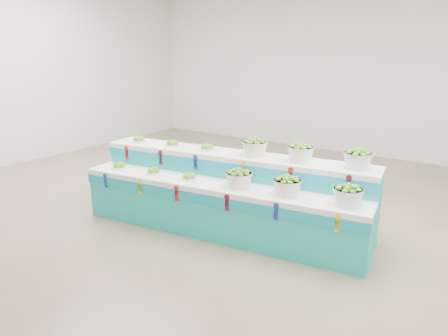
{
  "coord_description": "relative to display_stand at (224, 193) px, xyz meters",
  "views": [
    {
      "loc": [
        3.63,
        -4.58,
        2.39
      ],
      "look_at": [
        0.64,
        -0.3,
        0.87
      ],
      "focal_mm": 32.54,
      "sensor_mm": 36.0,
      "label": 1
    }
  ],
  "objects": [
    {
      "name": "basket_upper_mid",
      "position": [
        0.93,
        0.38,
        0.63
      ],
      "size": [
        0.38,
        0.38,
        0.24
      ],
      "primitive_type": null,
      "rotation": [
        0.0,
        0.0,
        0.14
      ],
      "color": "silver",
      "rests_on": "display_stand"
    },
    {
      "name": "display_stand",
      "position": [
        0.0,
        0.0,
        0.0
      ],
      "size": [
        4.08,
        1.57,
        1.02
      ],
      "primitive_type": null,
      "rotation": [
        0.0,
        0.0,
        0.14
      ],
      "color": "#1DB1AF",
      "rests_on": "ground"
    },
    {
      "name": "basket_lower_left",
      "position": [
        0.37,
        -0.2,
        0.33
      ],
      "size": [
        0.38,
        0.38,
        0.24
      ],
      "primitive_type": null,
      "rotation": [
        0.0,
        0.0,
        0.14
      ],
      "color": "silver",
      "rests_on": "display_stand"
    },
    {
      "name": "plate_upper_mid",
      "position": [
        -1.01,
        0.11,
        0.56
      ],
      "size": [
        0.25,
        0.25,
        0.1
      ],
      "primitive_type": "cylinder",
      "rotation": [
        0.0,
        0.0,
        0.14
      ],
      "color": "white",
      "rests_on": "display_stand"
    },
    {
      "name": "plate_upper_left",
      "position": [
        -1.62,
        0.02,
        0.56
      ],
      "size": [
        0.25,
        0.25,
        0.1
      ],
      "primitive_type": "cylinder",
      "rotation": [
        0.0,
        0.0,
        0.14
      ],
      "color": "white",
      "rests_on": "display_stand"
    },
    {
      "name": "basket_upper_right",
      "position": [
        1.62,
        0.48,
        0.63
      ],
      "size": [
        0.38,
        0.38,
        0.24
      ],
      "primitive_type": null,
      "rotation": [
        0.0,
        0.0,
        0.14
      ],
      "color": "silver",
      "rests_on": "display_stand"
    },
    {
      "name": "plate_upper_right",
      "position": [
        -0.43,
        0.19,
        0.56
      ],
      "size": [
        0.25,
        0.25,
        0.1
      ],
      "primitive_type": "cylinder",
      "rotation": [
        0.0,
        0.0,
        0.14
      ],
      "color": "white",
      "rests_on": "display_stand"
    },
    {
      "name": "plate_lower_left",
      "position": [
        -1.56,
        -0.47,
        0.26
      ],
      "size": [
        0.25,
        0.25,
        0.1
      ],
      "primitive_type": "cylinder",
      "rotation": [
        0.0,
        0.0,
        0.14
      ],
      "color": "white",
      "rests_on": "display_stand"
    },
    {
      "name": "basket_upper_left",
      "position": [
        0.3,
        0.29,
        0.63
      ],
      "size": [
        0.38,
        0.38,
        0.24
      ],
      "primitive_type": null,
      "rotation": [
        0.0,
        0.0,
        0.14
      ],
      "color": "silver",
      "rests_on": "display_stand"
    },
    {
      "name": "basket_lower_right",
      "position": [
        1.69,
        -0.01,
        0.33
      ],
      "size": [
        0.38,
        0.38,
        0.24
      ],
      "primitive_type": null,
      "rotation": [
        0.0,
        0.0,
        0.14
      ],
      "color": "silver",
      "rests_on": "display_stand"
    },
    {
      "name": "plate_lower_right",
      "position": [
        -0.36,
        -0.3,
        0.26
      ],
      "size": [
        0.25,
        0.25,
        0.1
      ],
      "primitive_type": "cylinder",
      "rotation": [
        0.0,
        0.0,
        0.14
      ],
      "color": "white",
      "rests_on": "display_stand"
    },
    {
      "name": "plate_lower_mid",
      "position": [
        -0.94,
        -0.38,
        0.26
      ],
      "size": [
        0.25,
        0.25,
        0.1
      ],
      "primitive_type": "cylinder",
      "rotation": [
        0.0,
        0.0,
        0.14
      ],
      "color": "white",
      "rests_on": "display_stand"
    },
    {
      "name": "ground",
      "position": [
        -0.64,
        0.3,
        -0.51
      ],
      "size": [
        10.0,
        10.0,
        0.0
      ],
      "primitive_type": "plane",
      "color": "brown",
      "rests_on": "ground"
    },
    {
      "name": "basket_lower_mid",
      "position": [
        0.99,
        -0.11,
        0.33
      ],
      "size": [
        0.38,
        0.38,
        0.24
      ],
      "primitive_type": null,
      "rotation": [
        0.0,
        0.0,
        0.14
      ],
      "color": "silver",
      "rests_on": "display_stand"
    },
    {
      "name": "back_wall",
      "position": [
        -0.64,
        5.3,
        1.49
      ],
      "size": [
        10.0,
        0.0,
        10.0
      ],
      "primitive_type": "plane",
      "rotation": [
        1.57,
        0.0,
        0.0
      ],
      "color": "silver",
      "rests_on": "ground"
    }
  ]
}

